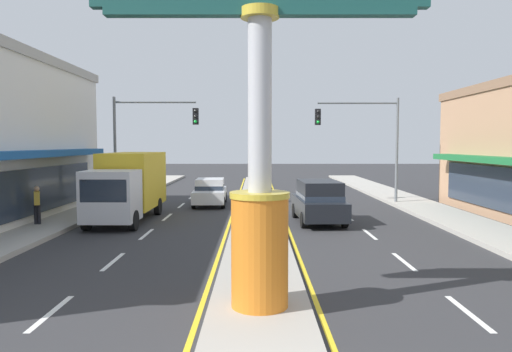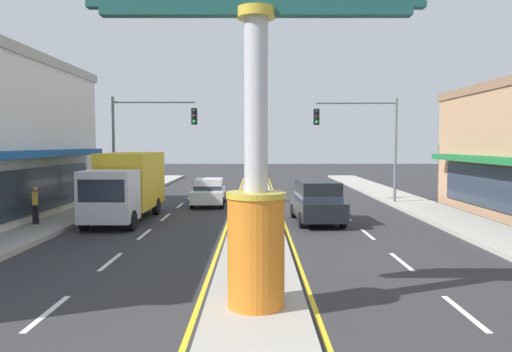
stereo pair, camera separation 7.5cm
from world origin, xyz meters
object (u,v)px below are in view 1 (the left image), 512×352
object	(u,v)px
traffic_light_left_side	(144,131)
pedestrian_far_side	(35,203)
traffic_light_right_side	(365,132)
district_sign	(258,123)
suv_near_left_lane	(317,201)
sedan_near_right_lane	(208,192)
box_truck_far_right_lane	(127,184)

from	to	relation	value
traffic_light_left_side	pedestrian_far_side	xyz separation A→B (m)	(-2.94, -7.24, -3.16)
traffic_light_right_side	pedestrian_far_side	distance (m)	17.72
district_sign	traffic_light_left_side	xyz separation A→B (m)	(-6.33, 17.32, 0.27)
traffic_light_left_side	suv_near_left_lane	bearing A→B (deg)	-32.47
sedan_near_right_lane	box_truck_far_right_lane	size ratio (longest dim) A/B	0.63
district_sign	traffic_light_right_side	world-z (taller)	district_sign
suv_near_left_lane	district_sign	bearing A→B (deg)	-103.37
sedan_near_right_lane	district_sign	bearing A→B (deg)	-81.21
traffic_light_right_side	box_truck_far_right_lane	size ratio (longest dim) A/B	0.90
box_truck_far_right_lane	traffic_light_right_side	bearing A→B (deg)	24.00
traffic_light_left_side	district_sign	bearing A→B (deg)	-69.93
traffic_light_left_side	suv_near_left_lane	distance (m)	11.24
traffic_light_right_side	pedestrian_far_side	size ratio (longest dim) A/B	3.87
traffic_light_right_side	sedan_near_right_lane	bearing A→B (deg)	-179.13
box_truck_far_right_lane	pedestrian_far_side	world-z (taller)	box_truck_far_right_lane
district_sign	box_truck_far_right_lane	world-z (taller)	district_sign
suv_near_left_lane	pedestrian_far_side	world-z (taller)	suv_near_left_lane
district_sign	sedan_near_right_lane	xyz separation A→B (m)	(-2.74, 17.74, -3.19)
traffic_light_right_side	box_truck_far_right_lane	bearing A→B (deg)	-156.00
traffic_light_right_side	suv_near_left_lane	size ratio (longest dim) A/B	1.32
traffic_light_left_side	pedestrian_far_side	distance (m)	8.43
suv_near_left_lane	pedestrian_far_side	distance (m)	12.10
district_sign	suv_near_left_lane	size ratio (longest dim) A/B	1.62
pedestrian_far_side	district_sign	bearing A→B (deg)	-47.42
box_truck_far_right_lane	suv_near_left_lane	bearing A→B (deg)	-5.42
sedan_near_right_lane	pedestrian_far_side	xyz separation A→B (m)	(-6.52, -7.66, 0.30)
sedan_near_right_lane	traffic_light_right_side	bearing A→B (deg)	0.87
district_sign	sedan_near_right_lane	bearing A→B (deg)	98.79
traffic_light_right_side	suv_near_left_lane	distance (m)	7.97
box_truck_far_right_lane	pedestrian_far_side	distance (m)	4.02
district_sign	suv_near_left_lane	bearing A→B (deg)	76.63
traffic_light_left_side	suv_near_left_lane	size ratio (longest dim) A/B	1.32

